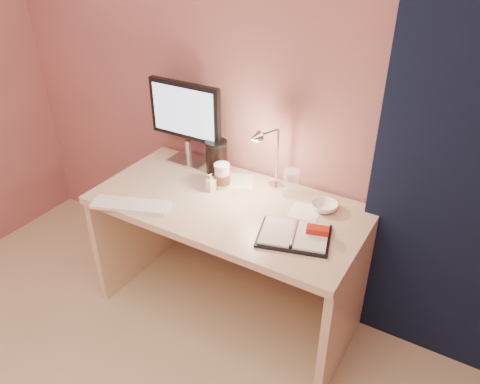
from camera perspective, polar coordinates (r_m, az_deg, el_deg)
The scene contains 13 objects.
room at distance 2.20m, azimuth 24.81°, elevation 4.72°, with size 3.50×3.50×3.50m.
desk at distance 2.56m, azimuth -0.52°, elevation -4.80°, with size 1.40×0.70×0.73m.
monitor at distance 2.67m, azimuth -6.59°, elevation 9.22°, with size 0.45×0.16×0.48m.
keyboard at distance 2.41m, azimuth -13.17°, elevation -1.53°, with size 0.40×0.12×0.02m, color white.
planner at distance 2.15m, azimuth 6.85°, elevation -5.20°, with size 0.38×0.32×0.05m.
paper_a at distance 2.33m, azimuth 7.92°, elevation -2.42°, with size 0.14×0.14×0.00m, color white.
paper_c at distance 2.57m, azimuth -0.24°, elevation 1.34°, with size 0.17×0.17×0.00m, color white.
coffee_cup at distance 2.48m, azimuth -2.19°, elevation 1.90°, with size 0.09×0.09×0.14m.
clear_cup at distance 2.42m, azimuth 6.20°, elevation 1.05°, with size 0.08×0.08×0.15m, color white.
bowl at distance 2.35m, azimuth 10.24°, elevation -1.76°, with size 0.13×0.13×0.04m, color white.
lotion_bottle at distance 2.47m, azimuth -3.57°, elevation 1.22°, with size 0.04×0.04×0.10m, color white.
dark_jar at distance 2.63m, azimuth -2.88°, elevation 4.15°, with size 0.12×0.12×0.17m, color black.
desk_lamp at distance 2.34m, azimuth 4.49°, elevation 4.29°, with size 0.14×0.22×0.36m.
Camera 1 is at (1.07, -0.32, 2.01)m, focal length 35.00 mm.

